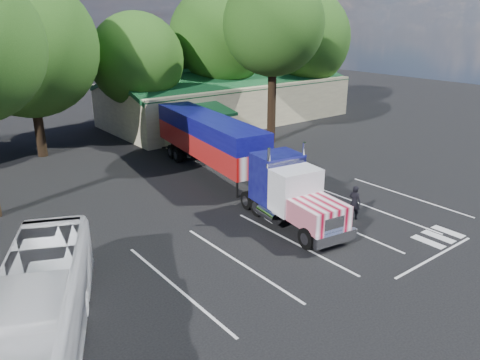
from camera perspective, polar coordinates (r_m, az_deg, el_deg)
ground at (r=26.80m, az=-2.57°, el=-2.94°), size 120.00×120.00×0.00m
event_hall at (r=47.93m, az=-1.64°, el=9.87°), size 24.20×14.12×5.55m
tree_row_c at (r=37.67m, az=-24.49°, el=14.50°), size 10.00×10.00×13.05m
tree_row_d at (r=42.10m, az=-12.49°, el=14.10°), size 8.00×8.00×10.60m
tree_row_e at (r=47.03m, az=-2.61°, el=16.87°), size 9.60×9.60×12.90m
tree_row_f at (r=52.62m, az=7.49°, el=16.69°), size 10.40×10.40×13.00m
tree_near_right at (r=38.63m, az=4.10°, el=18.32°), size 8.00×8.00×13.50m
semi_truck at (r=29.39m, az=-1.67°, el=3.85°), size 5.18×19.51×4.06m
woman at (r=25.35m, az=13.80°, el=-2.63°), size 0.54×0.73×1.83m
bicycle at (r=30.62m, az=4.71°, el=0.90°), size 1.39×1.96×0.98m
tour_bus at (r=16.10m, az=-23.49°, el=-15.26°), size 6.67×10.58×2.93m
silver_sedan at (r=44.20m, az=-0.49°, el=7.09°), size 4.60×2.34×1.45m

